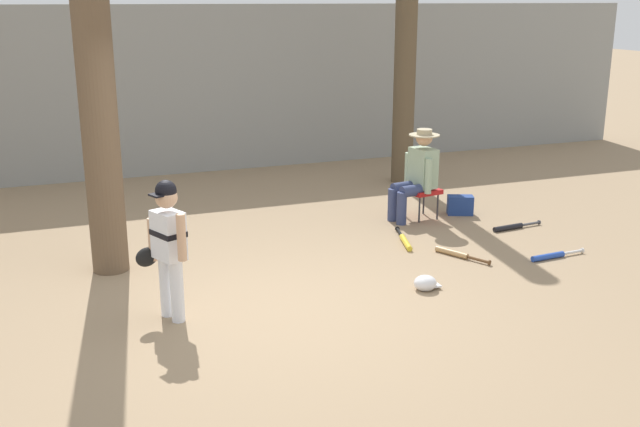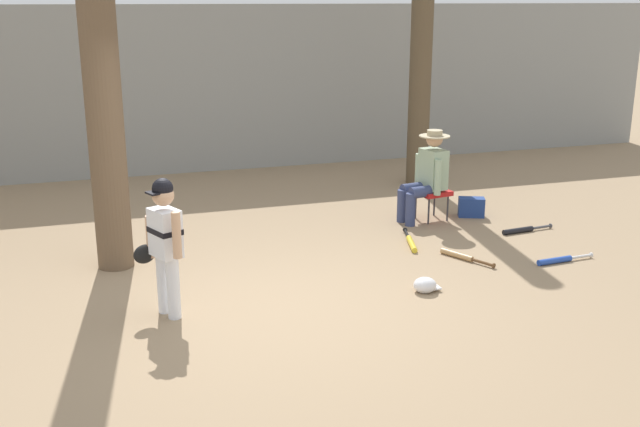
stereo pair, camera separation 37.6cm
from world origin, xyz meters
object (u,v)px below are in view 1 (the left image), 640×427
Objects in this scene: seated_spectator at (417,172)px; bat_yellow_trainer at (405,241)px; bat_blue_youth at (552,256)px; batting_helmet_white at (425,283)px; bat_black_composite at (512,227)px; folding_stool at (422,192)px; tree_near_player at (91,17)px; handbag_beside_stool at (460,205)px; young_ballplayer at (167,241)px; bat_wood_tan at (456,254)px; tree_behind_spectator at (406,44)px.

bat_yellow_trainer is (-0.60, -0.88, -0.61)m from seated_spectator.
bat_blue_youth is 2.64× the size of batting_helmet_white.
seated_spectator is 1.40m from bat_black_composite.
folding_stool is 0.29m from seated_spectator.
bat_black_composite is (4.92, -0.31, -2.62)m from tree_near_player.
young_ballplayer is at bearing -154.56° from handbag_beside_stool.
batting_helmet_white reaches higher than bat_wood_tan.
bat_black_composite is (0.93, -0.85, -0.61)m from seated_spectator.
tree_near_player is at bearing -172.21° from seated_spectator.
folding_stool is at bearing 133.86° from bat_black_composite.
tree_near_player is 9.00× the size of bat_wood_tan.
young_ballplayer is 3.45m from bat_wood_tan.
tree_behind_spectator is at bearing 86.41° from handbag_beside_stool.
tree_behind_spectator is 4.22m from bat_wood_tan.
tree_near_player is at bearing 174.44° from bat_yellow_trainer.
folding_stool is 0.62m from handbag_beside_stool.
bat_blue_youth is (-0.10, -3.93, -2.12)m from tree_behind_spectator.
folding_stool is 0.62× the size of bat_black_composite.
bat_blue_youth is at bearing -89.17° from handbag_beside_stool.
batting_helmet_white is at bearing -169.97° from bat_blue_youth.
seated_spectator is at bearing -171.06° from folding_stool.
seated_spectator is at bearing 137.54° from bat_black_composite.
tree_behind_spectator is at bearing 70.34° from folding_stool.
bat_blue_youth is 0.99× the size of bat_black_composite.
bat_black_composite is at bearing 35.11° from batting_helmet_white.
young_ballplayer is (-4.40, -4.03, -1.41)m from tree_behind_spectator.
seated_spectator is (-0.10, -0.02, 0.28)m from folding_stool.
handbag_beside_stool is 1.22× the size of batting_helmet_white.
young_ballplayer is 3.30m from bat_yellow_trainer.
seated_spectator is 1.51× the size of bat_yellow_trainer.
tree_behind_spectator is at bearing 72.89° from bat_wood_tan.
folding_stool is 1.34× the size of handbag_beside_stool.
batting_helmet_white reaches higher than bat_black_composite.
handbag_beside_stool reaches higher than batting_helmet_white.
bat_black_composite is at bearing 14.83° from young_ballplayer.
tree_near_player is 13.11× the size of folding_stool.
tree_near_player is 7.54× the size of bat_yellow_trainer.
young_ballplayer is 4.74m from bat_black_composite.
bat_wood_tan is at bearing -14.46° from tree_near_player.
young_ballplayer is at bearing -150.83° from folding_stool.
batting_helmet_white is (-0.48, -1.39, 0.04)m from bat_yellow_trainer.
tree_behind_spectator is 3.54m from bat_black_composite.
bat_black_composite is at bearing 78.34° from bat_blue_youth.
bat_wood_tan is at bearing -103.70° from folding_stool.
batting_helmet_white is at bearing -144.89° from bat_black_composite.
batting_helmet_white is (-1.76, -2.25, -0.06)m from handbag_beside_stool.
tree_near_player is 4.99× the size of seated_spectator.
tree_behind_spectator is at bearing 42.48° from young_ballplayer.
handbag_beside_stool is 0.88m from bat_black_composite.
young_ballplayer is at bearing -75.70° from tree_near_player.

